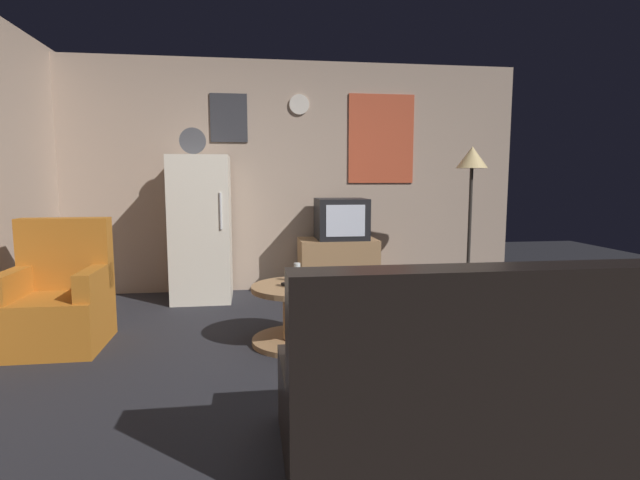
{
  "coord_description": "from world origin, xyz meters",
  "views": [
    {
      "loc": [
        -0.48,
        -3.2,
        1.27
      ],
      "look_at": [
        0.1,
        0.9,
        0.75
      ],
      "focal_mm": 27.73,
      "sensor_mm": 36.0,
      "label": 1
    }
  ],
  "objects_px": {
    "standing_lamp": "(472,169)",
    "mug_ceramic_tan": "(291,281)",
    "wine_glass": "(297,272)",
    "remote_control": "(291,283)",
    "fridge": "(201,228)",
    "coffee_table": "(299,314)",
    "crt_tv": "(341,219)",
    "mug_ceramic_white": "(300,275)",
    "armchair": "(59,302)",
    "book_stack": "(404,288)",
    "couch": "(469,389)",
    "tv_stand": "(338,267)"
  },
  "relations": [
    {
      "from": "standing_lamp",
      "to": "mug_ceramic_tan",
      "type": "relative_size",
      "value": 17.67
    },
    {
      "from": "wine_glass",
      "to": "remote_control",
      "type": "bearing_deg",
      "value": -121.62
    },
    {
      "from": "fridge",
      "to": "coffee_table",
      "type": "bearing_deg",
      "value": -60.68
    },
    {
      "from": "crt_tv",
      "to": "standing_lamp",
      "type": "xyz_separation_m",
      "value": [
        1.26,
        -0.47,
        0.53
      ]
    },
    {
      "from": "mug_ceramic_white",
      "to": "mug_ceramic_tan",
      "type": "bearing_deg",
      "value": -110.01
    },
    {
      "from": "wine_glass",
      "to": "standing_lamp",
      "type": "bearing_deg",
      "value": 27.48
    },
    {
      "from": "fridge",
      "to": "remote_control",
      "type": "bearing_deg",
      "value": -61.76
    },
    {
      "from": "mug_ceramic_tan",
      "to": "remote_control",
      "type": "height_order",
      "value": "mug_ceramic_tan"
    },
    {
      "from": "mug_ceramic_white",
      "to": "standing_lamp",
      "type": "bearing_deg",
      "value": 26.69
    },
    {
      "from": "fridge",
      "to": "armchair",
      "type": "bearing_deg",
      "value": -125.45
    },
    {
      "from": "coffee_table",
      "to": "armchair",
      "type": "height_order",
      "value": "armchair"
    },
    {
      "from": "fridge",
      "to": "remote_control",
      "type": "relative_size",
      "value": 11.8
    },
    {
      "from": "mug_ceramic_tan",
      "to": "remote_control",
      "type": "relative_size",
      "value": 0.6
    },
    {
      "from": "wine_glass",
      "to": "armchair",
      "type": "relative_size",
      "value": 0.16
    },
    {
      "from": "wine_glass",
      "to": "book_stack",
      "type": "height_order",
      "value": "wine_glass"
    },
    {
      "from": "mug_ceramic_white",
      "to": "book_stack",
      "type": "distance_m",
      "value": 1.85
    },
    {
      "from": "mug_ceramic_tan",
      "to": "couch",
      "type": "bearing_deg",
      "value": -66.79
    },
    {
      "from": "standing_lamp",
      "to": "coffee_table",
      "type": "distance_m",
      "value": 2.46
    },
    {
      "from": "book_stack",
      "to": "armchair",
      "type": "bearing_deg",
      "value": -158.27
    },
    {
      "from": "book_stack",
      "to": "couch",
      "type": "bearing_deg",
      "value": -102.37
    },
    {
      "from": "couch",
      "to": "wine_glass",
      "type": "bearing_deg",
      "value": 109.22
    },
    {
      "from": "fridge",
      "to": "mug_ceramic_white",
      "type": "height_order",
      "value": "fridge"
    },
    {
      "from": "standing_lamp",
      "to": "couch",
      "type": "height_order",
      "value": "standing_lamp"
    },
    {
      "from": "wine_glass",
      "to": "couch",
      "type": "distance_m",
      "value": 1.9
    },
    {
      "from": "remote_control",
      "to": "couch",
      "type": "bearing_deg",
      "value": -101.34
    },
    {
      "from": "fridge",
      "to": "mug_ceramic_white",
      "type": "distance_m",
      "value": 1.64
    },
    {
      "from": "wine_glass",
      "to": "couch",
      "type": "xyz_separation_m",
      "value": [
        0.62,
        -1.78,
        -0.22
      ]
    },
    {
      "from": "wine_glass",
      "to": "tv_stand",
      "type": "bearing_deg",
      "value": 68.03
    },
    {
      "from": "fridge",
      "to": "book_stack",
      "type": "xyz_separation_m",
      "value": [
        2.17,
        -0.09,
        -0.69
      ]
    },
    {
      "from": "tv_stand",
      "to": "mug_ceramic_tan",
      "type": "xyz_separation_m",
      "value": [
        -0.64,
        -1.64,
        0.2
      ]
    },
    {
      "from": "crt_tv",
      "to": "remote_control",
      "type": "distance_m",
      "value": 1.73
    },
    {
      "from": "standing_lamp",
      "to": "remote_control",
      "type": "relative_size",
      "value": 10.6
    },
    {
      "from": "standing_lamp",
      "to": "coffee_table",
      "type": "height_order",
      "value": "standing_lamp"
    },
    {
      "from": "standing_lamp",
      "to": "wine_glass",
      "type": "height_order",
      "value": "standing_lamp"
    },
    {
      "from": "crt_tv",
      "to": "armchair",
      "type": "bearing_deg",
      "value": -150.6
    },
    {
      "from": "mug_ceramic_white",
      "to": "remote_control",
      "type": "distance_m",
      "value": 0.17
    },
    {
      "from": "crt_tv",
      "to": "armchair",
      "type": "xyz_separation_m",
      "value": [
        -2.43,
        -1.37,
        -0.49
      ]
    },
    {
      "from": "mug_ceramic_white",
      "to": "fridge",
      "type": "bearing_deg",
      "value": 123.32
    },
    {
      "from": "armchair",
      "to": "remote_control",
      "type": "bearing_deg",
      "value": -5.66
    },
    {
      "from": "remote_control",
      "to": "book_stack",
      "type": "height_order",
      "value": "remote_control"
    },
    {
      "from": "coffee_table",
      "to": "book_stack",
      "type": "xyz_separation_m",
      "value": [
        1.3,
        1.45,
        -0.16
      ]
    },
    {
      "from": "coffee_table",
      "to": "wine_glass",
      "type": "distance_m",
      "value": 0.33
    },
    {
      "from": "coffee_table",
      "to": "couch",
      "type": "height_order",
      "value": "couch"
    },
    {
      "from": "mug_ceramic_tan",
      "to": "tv_stand",
      "type": "bearing_deg",
      "value": 68.52
    },
    {
      "from": "fridge",
      "to": "armchair",
      "type": "distance_m",
      "value": 1.68
    },
    {
      "from": "mug_ceramic_white",
      "to": "armchair",
      "type": "height_order",
      "value": "armchair"
    },
    {
      "from": "crt_tv",
      "to": "standing_lamp",
      "type": "height_order",
      "value": "standing_lamp"
    },
    {
      "from": "couch",
      "to": "coffee_table",
      "type": "bearing_deg",
      "value": 110.78
    },
    {
      "from": "tv_stand",
      "to": "remote_control",
      "type": "bearing_deg",
      "value": -112.63
    },
    {
      "from": "mug_ceramic_white",
      "to": "remote_control",
      "type": "bearing_deg",
      "value": -120.84
    }
  ]
}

